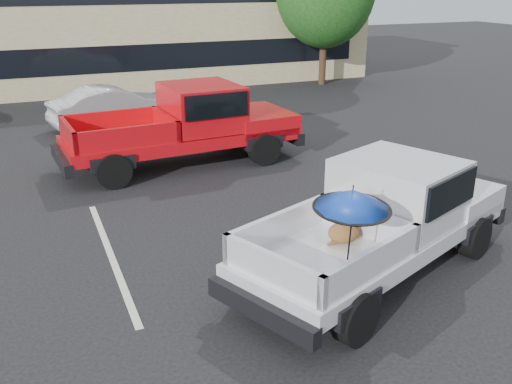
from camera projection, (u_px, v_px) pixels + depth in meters
ground at (310, 274)px, 9.62m from camera, size 90.00×90.00×0.00m
stripe_left at (111, 255)px, 10.27m from camera, size 0.12×5.00×0.01m
stripe_right at (390, 207)px, 12.43m from camera, size 0.12×5.00×0.01m
motel_building at (146, 10)px, 27.33m from camera, size 20.40×8.40×6.30m
silver_pickup at (390, 211)px, 9.50m from camera, size 6.01×4.00×2.06m
red_pickup at (195, 121)px, 15.05m from camera, size 6.46×2.70×2.08m
silver_sedan at (114, 107)px, 18.83m from camera, size 4.32×2.25×1.36m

